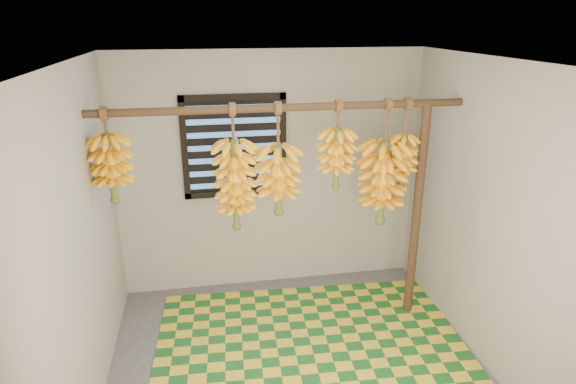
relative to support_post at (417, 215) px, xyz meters
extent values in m
cube|color=#444444|center=(-1.20, -0.70, -1.00)|extent=(3.00, 3.00, 0.01)
cube|color=silver|center=(-1.20, -0.70, 1.40)|extent=(3.00, 3.00, 0.01)
cube|color=gray|center=(-1.20, 0.80, 0.20)|extent=(3.00, 0.01, 2.40)
cube|color=gray|center=(-2.71, -0.70, 0.20)|extent=(0.01, 3.00, 2.40)
cube|color=gray|center=(0.30, -0.70, 0.20)|extent=(0.01, 3.00, 2.40)
cube|color=black|center=(-1.55, 0.78, 0.50)|extent=(1.00, 0.04, 1.00)
cylinder|color=#4A2F1C|center=(-1.20, 0.00, 1.00)|extent=(3.00, 0.06, 0.06)
cylinder|color=#4A2F1C|center=(0.00, 0.00, 0.00)|extent=(0.08, 0.08, 2.00)
cube|color=#18531E|center=(-1.04, -0.48, -0.99)|extent=(2.76, 2.26, 0.01)
cylinder|color=brown|center=(-2.55, 0.00, 0.92)|extent=(0.02, 0.02, 0.21)
cylinder|color=#4C5923|center=(-2.55, 0.00, 0.59)|extent=(0.05, 0.05, 0.51)
cylinder|color=brown|center=(-1.61, 0.00, 0.88)|extent=(0.02, 0.02, 0.30)
cylinder|color=#4C5923|center=(-1.61, 0.00, 0.40)|extent=(0.06, 0.06, 0.72)
cylinder|color=brown|center=(-1.25, 0.00, 0.85)|extent=(0.02, 0.02, 0.36)
cylinder|color=#4C5923|center=(-1.25, 0.00, 0.42)|extent=(0.06, 0.06, 0.55)
cylinder|color=brown|center=(-0.76, 0.00, 0.91)|extent=(0.02, 0.02, 0.24)
cylinder|color=#4C5923|center=(-0.76, 0.00, 0.58)|extent=(0.05, 0.05, 0.48)
cylinder|color=brown|center=(-0.34, 0.00, 0.85)|extent=(0.02, 0.02, 0.37)
cylinder|color=#4C5923|center=(-0.34, 0.00, 0.34)|extent=(0.06, 0.06, 0.70)
cylinder|color=brown|center=(-0.17, 0.00, 0.88)|extent=(0.02, 0.02, 0.30)
cylinder|color=#4C5923|center=(-0.17, 0.00, 0.53)|extent=(0.05, 0.05, 0.45)
camera|label=1|loc=(-1.85, -3.70, 1.67)|focal=30.00mm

